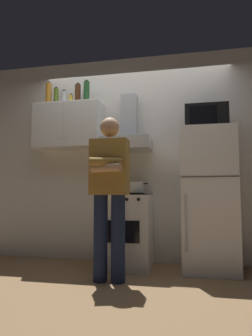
% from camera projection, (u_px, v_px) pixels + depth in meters
% --- Properties ---
extents(ground_plane, '(7.00, 7.00, 0.00)m').
position_uv_depth(ground_plane, '(126.00, 273.00, 3.18)').
color(ground_plane, olive).
extents(back_wall_tiled, '(4.80, 0.10, 2.70)m').
position_uv_depth(back_wall_tiled, '(135.00, 157.00, 3.88)').
color(back_wall_tiled, silver).
rests_on(back_wall_tiled, ground_plane).
extents(upper_cabinet, '(0.90, 0.37, 0.60)m').
position_uv_depth(upper_cabinet, '(69.00, 127.00, 3.87)').
color(upper_cabinet, silver).
extents(stove_oven, '(0.60, 0.62, 0.87)m').
position_uv_depth(stove_oven, '(126.00, 230.00, 3.47)').
color(stove_oven, white).
rests_on(stove_oven, ground_plane).
extents(range_hood, '(0.60, 0.44, 0.75)m').
position_uv_depth(range_hood, '(128.00, 136.00, 3.70)').
color(range_hood, '#B7BABF').
extents(refrigerator, '(0.60, 0.62, 1.60)m').
position_uv_depth(refrigerator, '(208.00, 199.00, 3.32)').
color(refrigerator, white).
rests_on(refrigerator, ground_plane).
extents(microwave, '(0.48, 0.37, 0.28)m').
position_uv_depth(microwave, '(206.00, 119.00, 3.42)').
color(microwave, black).
rests_on(microwave, refrigerator).
extents(person_standing, '(0.38, 0.33, 1.64)m').
position_uv_depth(person_standing, '(109.00, 190.00, 2.93)').
color(person_standing, '#192342').
rests_on(person_standing, ground_plane).
extents(cooking_pot, '(0.30, 0.20, 0.12)m').
position_uv_depth(cooking_pot, '(135.00, 187.00, 3.37)').
color(cooking_pot, '#B7BABF').
rests_on(cooking_pot, stove_oven).
extents(bottle_spice_jar, '(0.06, 0.06, 0.16)m').
position_uv_depth(bottle_spice_jar, '(71.00, 100.00, 3.93)').
color(bottle_spice_jar, gold).
rests_on(bottle_spice_jar, upper_cabinet).
extents(bottle_liquor_amber, '(0.08, 0.08, 0.32)m').
position_uv_depth(bottle_liquor_amber, '(48.00, 94.00, 3.93)').
color(bottle_liquor_amber, '#B7721E').
rests_on(bottle_liquor_amber, upper_cabinet).
extents(bottle_wine_green, '(0.08, 0.08, 0.31)m').
position_uv_depth(bottle_wine_green, '(87.00, 92.00, 3.85)').
color(bottle_wine_green, '#19471E').
rests_on(bottle_wine_green, upper_cabinet).
extents(bottle_rum_dark, '(0.08, 0.08, 0.30)m').
position_uv_depth(bottle_rum_dark, '(78.00, 95.00, 3.92)').
color(bottle_rum_dark, '#47230F').
rests_on(bottle_rum_dark, upper_cabinet).
extents(bottle_olive_oil, '(0.06, 0.06, 0.25)m').
position_uv_depth(bottle_olive_oil, '(56.00, 97.00, 3.92)').
color(bottle_olive_oil, '#4C6B19').
rests_on(bottle_olive_oil, upper_cabinet).
extents(bottle_canister_steel, '(0.09, 0.09, 0.20)m').
position_uv_depth(bottle_canister_steel, '(64.00, 98.00, 3.92)').
color(bottle_canister_steel, '#B2B5BA').
rests_on(bottle_canister_steel, upper_cabinet).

